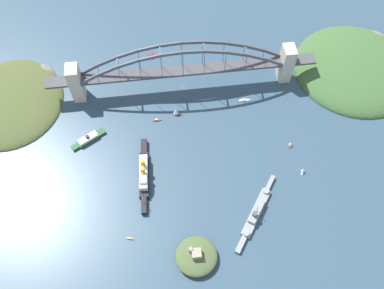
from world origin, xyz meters
name	(u,v)px	position (x,y,z in m)	size (l,w,h in m)	color
ground_plane	(183,86)	(0.00, 0.00, 0.00)	(1400.00, 1400.00, 0.00)	#334C60
harbor_arch_bridge	(183,71)	(0.00, 0.00, 25.45)	(282.68, 17.37, 60.47)	beige
headland_west_shore	(355,68)	(-196.01, -2.17, 0.00)	(137.08, 137.15, 31.36)	#3D6033
headland_east_shore	(12,102)	(184.55, -1.67, 0.00)	(113.72, 122.60, 20.15)	#4C562D
ocean_liner	(144,174)	(49.04, 104.91, 5.32)	(11.68, 79.00, 19.60)	black
naval_cruiser	(256,213)	(-48.85, 155.78, 3.07)	(50.74, 70.68, 17.44)	gray
harbor_ferry_steamer	(88,139)	(101.98, 57.53, 2.42)	(35.26, 24.40, 7.93)	#23512D
fort_island_mid_harbor	(196,256)	(9.57, 188.86, 5.18)	(36.15, 35.55, 16.73)	#4C6038
seaplane_taxiing_near_bridge	(152,55)	(30.65, -48.89, 2.16)	(11.85, 7.74, 5.03)	#B7B7B2
small_boat_0	(176,111)	(11.40, 35.92, 4.92)	(9.70, 7.01, 10.59)	black
small_boat_1	(130,238)	(65.56, 164.96, 0.80)	(6.96, 3.04, 2.19)	gold
small_boat_2	(157,120)	(32.13, 41.67, 0.75)	(8.86, 2.42, 2.05)	brown
small_boat_3	(291,144)	(-98.20, 88.23, 2.99)	(5.17, 6.31, 6.32)	brown
small_boat_4	(303,170)	(-102.68, 118.92, 3.23)	(5.35, 6.59, 6.83)	silver
small_boat_5	(244,100)	(-62.88, 27.34, 0.79)	(12.04, 3.02, 2.11)	silver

